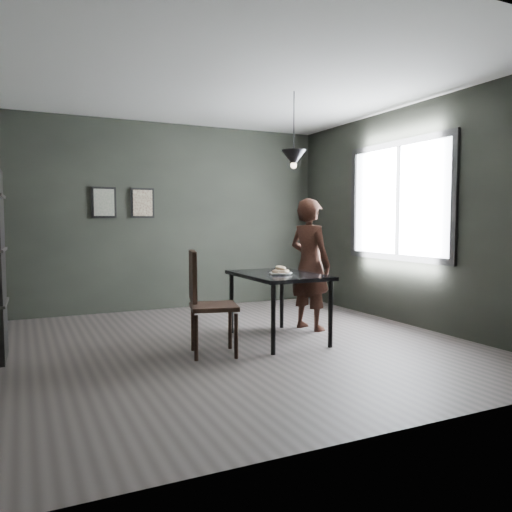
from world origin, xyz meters
name	(u,v)px	position (x,y,z in m)	size (l,w,h in m)	color
ground	(229,345)	(0.00, 0.00, 0.00)	(5.00, 5.00, 0.00)	#332D2C
back_wall	(165,217)	(0.00, 2.50, 1.40)	(5.00, 0.10, 2.80)	black
ceiling	(228,80)	(0.00, 0.00, 2.80)	(5.00, 5.00, 0.02)	silver
window_assembly	(398,201)	(2.47, 0.20, 1.60)	(0.04, 1.96, 1.56)	white
cafe_table	(278,280)	(0.60, 0.00, 0.67)	(0.80, 1.20, 0.75)	black
white_plate	(281,274)	(0.58, -0.10, 0.76)	(0.23, 0.23, 0.01)	white
donut_pile	(281,271)	(0.58, -0.10, 0.79)	(0.21, 0.21, 0.09)	beige
woman	(310,264)	(1.21, 0.32, 0.80)	(0.59, 0.39, 1.61)	black
wood_chair	(204,296)	(-0.36, -0.26, 0.59)	(0.55, 0.55, 1.04)	black
pendant_lamp	(294,158)	(0.85, 0.10, 2.05)	(0.28, 0.28, 0.86)	black
framed_print_left	(104,202)	(-0.90, 2.47, 1.60)	(0.34, 0.04, 0.44)	black
framed_print_right	(143,203)	(-0.35, 2.47, 1.60)	(0.34, 0.04, 0.44)	black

